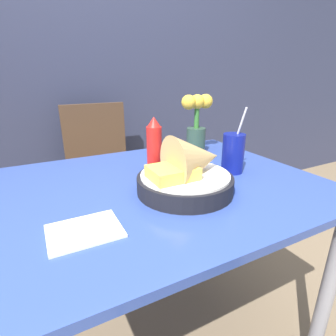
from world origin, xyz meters
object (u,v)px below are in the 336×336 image
Objects in this scene: food_basket at (189,172)px; flower_vase at (196,123)px; chair_far_window at (101,163)px; drink_cup at (233,154)px; ketchup_bottle at (154,145)px.

flower_vase reaches higher than food_basket.
flower_vase reaches higher than chair_far_window.
chair_far_window is 0.78m from flower_vase.
flower_vase is (0.02, 0.28, 0.07)m from drink_cup.
drink_cup is at bearing -94.31° from flower_vase.
drink_cup is at bearing -72.63° from chair_far_window.
chair_far_window is 3.76× the size of drink_cup.
food_basket is 0.22m from ketchup_bottle.
food_basket is 1.13× the size of flower_vase.
drink_cup is 0.29m from flower_vase.
ketchup_bottle is at bearing 94.35° from food_basket.
chair_far_window is 0.83m from ketchup_bottle.
ketchup_bottle reaches higher than chair_far_window.
drink_cup is (0.24, 0.07, 0.01)m from food_basket.
chair_far_window is at bearing 92.59° from ketchup_bottle.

